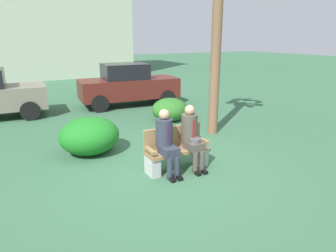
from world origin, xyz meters
TOP-DOWN VIEW (x-y plane):
  - ground_plane at (0.00, 0.00)m, footprint 80.00×80.00m
  - park_bench at (0.21, -0.11)m, footprint 1.35×0.44m
  - seated_man_left at (-0.09, -0.23)m, footprint 0.34×0.72m
  - seated_man_right at (0.51, -0.23)m, footprint 0.34×0.72m
  - shrub_near_bench at (-1.16, 1.63)m, footprint 1.42×1.30m
  - shrub_mid_lawn at (1.95, 3.28)m, footprint 1.22×1.12m
  - parked_car_far at (1.64, 6.20)m, footprint 4.02×1.97m

SIDE VIEW (x-z plane):
  - ground_plane at x=0.00m, z-range 0.00..0.00m
  - shrub_mid_lawn at x=1.95m, z-range 0.00..0.76m
  - park_bench at x=0.21m, z-range -0.05..0.85m
  - shrub_near_bench at x=-1.16m, z-range 0.00..0.88m
  - seated_man_left at x=-0.09m, z-range 0.08..1.41m
  - seated_man_right at x=0.51m, z-range 0.07..1.43m
  - parked_car_far at x=1.64m, z-range 0.00..1.68m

